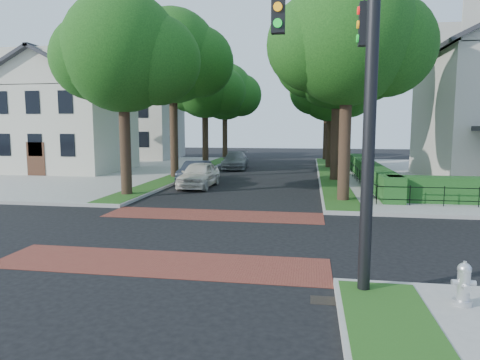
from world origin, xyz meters
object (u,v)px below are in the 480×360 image
traffic_signal (359,75)px  parked_car_rear (235,160)px  fire_hydrant (464,284)px  parked_car_front (199,175)px  parked_car_middle (196,171)px

traffic_signal → parked_car_rear: size_ratio=1.57×
parked_car_rear → fire_hydrant: bearing=-75.9°
traffic_signal → fire_hydrant: traffic_signal is taller
traffic_signal → parked_car_front: 17.69m
parked_car_middle → parked_car_front: bearing=-68.5°
parked_car_rear → fire_hydrant: 29.40m
traffic_signal → parked_car_rear: 28.39m
parked_car_rear → parked_car_middle: bearing=-101.4°
traffic_signal → fire_hydrant: size_ratio=9.05×
parked_car_rear → parked_car_front: bearing=-95.5°
parked_car_front → parked_car_middle: (-0.90, 2.56, -0.09)m
parked_car_middle → parked_car_rear: 9.14m
traffic_signal → parked_car_rear: (-7.41, 27.12, -3.97)m
fire_hydrant → parked_car_front: bearing=126.8°
traffic_signal → parked_car_middle: bearing=115.2°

